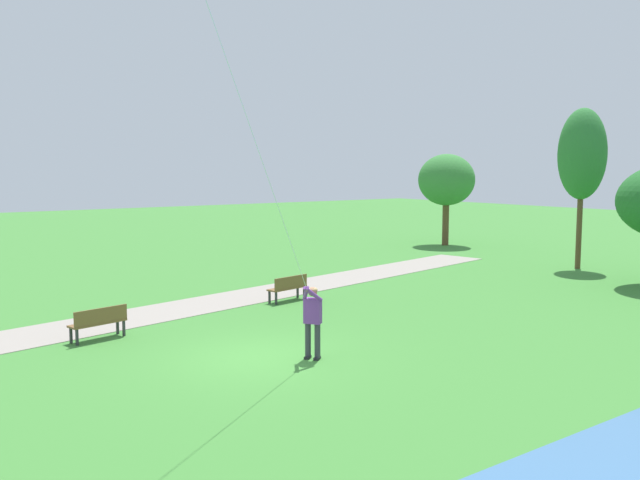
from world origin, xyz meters
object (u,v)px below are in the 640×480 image
Objects in this scene: park_bench_near_walkway at (99,321)px; tree_horizon_far at (582,155)px; tree_treeline_center at (446,180)px; person_kite_flyer at (312,316)px; park_bench_far_walkway at (289,286)px.

tree_horizon_far is at bearing 89.81° from park_bench_near_walkway.
park_bench_near_walkway is at bearing -67.19° from tree_treeline_center.
person_kite_flyer is 1.17× the size of park_bench_far_walkway.
park_bench_near_walkway is 1.00× the size of park_bench_far_walkway.
park_bench_near_walkway is 21.99m from tree_horizon_far.
tree_horizon_far is (1.43, 14.64, 4.58)m from park_bench_far_walkway.
tree_treeline_center reaches higher than park_bench_near_walkway.
person_kite_flyer is 19.02m from tree_horizon_far.
tree_treeline_center is (-9.95, 1.98, -1.29)m from tree_horizon_far.
tree_horizon_far reaches higher than park_bench_far_walkway.
tree_treeline_center is at bearing 112.81° from park_bench_near_walkway.
person_kite_flyer is 0.26× the size of tree_horizon_far.
tree_treeline_center is at bearing 117.13° from park_bench_far_walkway.
park_bench_near_walkway is 0.29× the size of tree_treeline_center.
park_bench_near_walkway and park_bench_far_walkway have the same top height.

